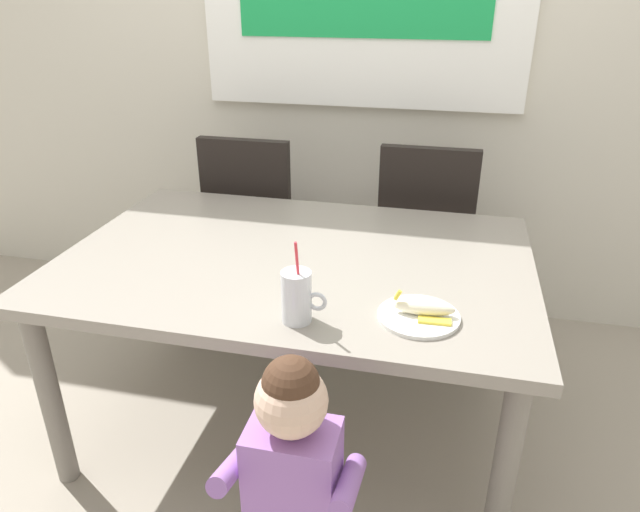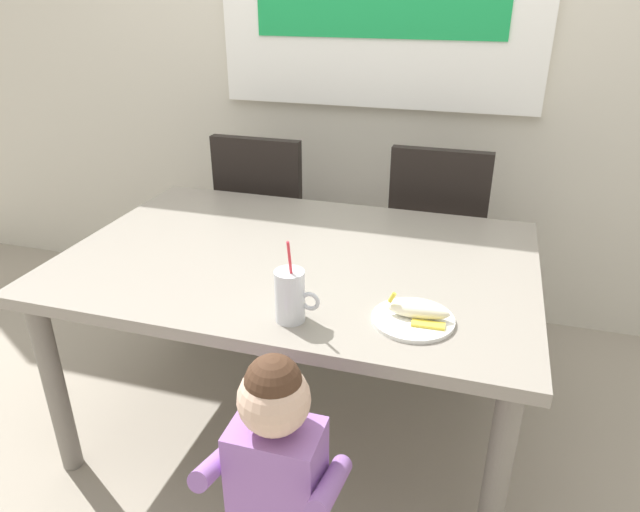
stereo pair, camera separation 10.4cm
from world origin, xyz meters
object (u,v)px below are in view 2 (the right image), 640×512
at_px(dining_chair_left, 268,217).
at_px(dining_chair_right, 437,233).
at_px(milk_cup, 290,299).
at_px(snack_plate, 413,319).
at_px(toddler_standing, 277,465).
at_px(peeled_banana, 419,312).
at_px(dining_table, 299,275).

height_order(dining_chair_left, dining_chair_right, same).
xyz_separation_m(milk_cup, snack_plate, (0.33, 0.09, -0.06)).
relative_size(dining_chair_left, toddler_standing, 1.15).
bearing_deg(toddler_standing, peeled_banana, 57.64).
distance_m(dining_chair_right, peeled_banana, 1.12).
distance_m(dining_table, dining_chair_right, 0.89).
xyz_separation_m(dining_chair_right, snack_plate, (0.04, -1.10, 0.19)).
distance_m(dining_chair_left, milk_cup, 1.28).
height_order(dining_chair_left, snack_plate, dining_chair_left).
xyz_separation_m(dining_chair_left, snack_plate, (0.85, -1.05, 0.19)).
relative_size(toddler_standing, milk_cup, 3.34).
relative_size(dining_chair_right, toddler_standing, 1.15).
distance_m(dining_chair_left, toddler_standing, 1.59).
height_order(dining_chair_right, snack_plate, dining_chair_right).
distance_m(dining_chair_left, dining_chair_right, 0.82).
bearing_deg(dining_chair_left, peeled_banana, 129.57).
bearing_deg(dining_chair_left, dining_chair_right, -176.85).
bearing_deg(milk_cup, peeled_banana, 15.00).
bearing_deg(dining_table, toddler_standing, -75.46).
bearing_deg(snack_plate, dining_chair_right, 92.04).
bearing_deg(peeled_banana, toddler_standing, -122.36).
bearing_deg(dining_chair_left, toddler_standing, 112.18).
xyz_separation_m(dining_chair_left, dining_chair_right, (0.81, 0.04, 0.00)).
xyz_separation_m(dining_chair_right, toddler_standing, (-0.21, -1.52, -0.02)).
distance_m(toddler_standing, snack_plate, 0.53).
distance_m(snack_plate, peeled_banana, 0.03).
bearing_deg(toddler_standing, snack_plate, 58.97).
xyz_separation_m(dining_table, dining_chair_right, (0.40, 0.78, -0.11)).
bearing_deg(dining_chair_left, milk_cup, 114.70).
bearing_deg(peeled_banana, dining_chair_right, 92.86).
bearing_deg(peeled_banana, dining_table, 145.59).
bearing_deg(dining_chair_right, snack_plate, 92.04).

